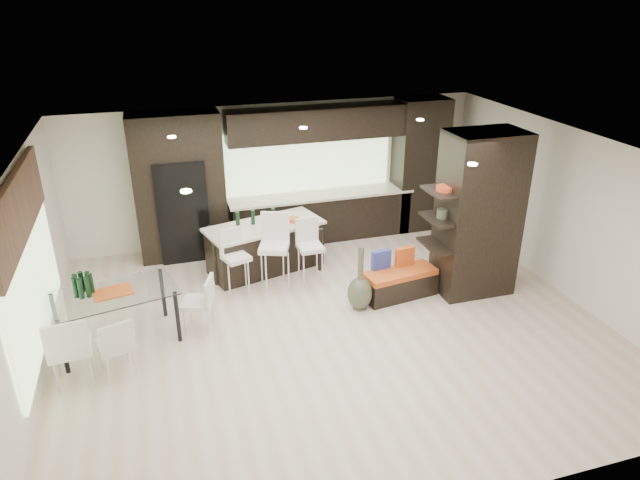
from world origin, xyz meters
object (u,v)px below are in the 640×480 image
object	(u,v)px
kitchen_island	(265,247)
chair_near	(116,348)
chair_end	(198,306)
stool_mid	(275,260)
chair_far	(71,352)
bench	(400,283)
floor_vase	(360,278)
stool_right	(310,258)
stool_left	(237,269)
dining_table	(117,318)

from	to	relation	value
kitchen_island	chair_near	size ratio (longest dim) A/B	2.55
chair_end	stool_mid	bearing A→B (deg)	-37.07
chair_near	chair_far	distance (m)	0.53
bench	floor_vase	xyz separation A→B (m)	(-0.77, -0.18, 0.31)
stool_right	chair_near	xyz separation A→B (m)	(-3.13, -1.71, -0.06)
stool_left	floor_vase	world-z (taller)	floor_vase
stool_mid	floor_vase	world-z (taller)	floor_vase
stool_left	dining_table	size ratio (longest dim) A/B	0.53
kitchen_island	stool_left	size ratio (longest dim) A/B	2.30
stool_mid	stool_right	world-z (taller)	stool_mid
chair_near	chair_end	size ratio (longest dim) A/B	1.02
kitchen_island	stool_left	bearing A→B (deg)	-145.48
stool_right	chair_end	world-z (taller)	stool_right
kitchen_island	floor_vase	size ratio (longest dim) A/B	1.90
stool_right	bench	xyz separation A→B (m)	(1.28, -0.89, -0.22)
kitchen_island	stool_mid	distance (m)	0.78
stool_right	bench	distance (m)	1.57
kitchen_island	dining_table	world-z (taller)	kitchen_island
chair_near	chair_end	distance (m)	1.37
dining_table	stool_mid	bearing A→B (deg)	7.65
stool_left	chair_near	distance (m)	2.54
stool_mid	bench	world-z (taller)	stool_mid
dining_table	chair_end	world-z (taller)	dining_table
stool_left	kitchen_island	bearing A→B (deg)	30.53
stool_right	chair_end	distance (m)	2.20
stool_right	dining_table	xyz separation A→B (m)	(-3.13, -0.94, -0.05)
chair_near	kitchen_island	bearing A→B (deg)	26.78
floor_vase	kitchen_island	bearing A→B (deg)	122.17
floor_vase	chair_end	size ratio (longest dim) A/B	1.37
stool_right	chair_far	world-z (taller)	chair_far
floor_vase	chair_end	bearing A→B (deg)	177.13
kitchen_island	bench	distance (m)	2.51
stool_mid	chair_near	world-z (taller)	stool_mid
stool_left	bench	xyz separation A→B (m)	(2.53, -0.89, -0.21)
kitchen_island	chair_far	distance (m)	3.92
dining_table	chair_far	xyz separation A→B (m)	(-0.53, -0.81, 0.07)
kitchen_island	chair_near	xyz separation A→B (m)	(-2.50, -2.45, -0.03)
bench	chair_near	distance (m)	4.48
dining_table	chair_end	bearing A→B (deg)	-12.30
chair_near	chair_far	xyz separation A→B (m)	(-0.53, -0.04, 0.07)
stool_right	stool_left	bearing A→B (deg)	177.93
stool_right	bench	size ratio (longest dim) A/B	0.75
chair_near	chair_end	xyz separation A→B (m)	(1.13, 0.77, -0.01)
floor_vase	dining_table	world-z (taller)	floor_vase
stool_mid	dining_table	size ratio (longest dim) A/B	0.63
stool_left	chair_end	size ratio (longest dim) A/B	1.13
chair_far	chair_end	size ratio (longest dim) A/B	1.20
floor_vase	dining_table	xyz separation A→B (m)	(-3.63, 0.13, -0.14)
stool_mid	chair_near	bearing A→B (deg)	-125.72
chair_near	chair_far	world-z (taller)	chair_far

